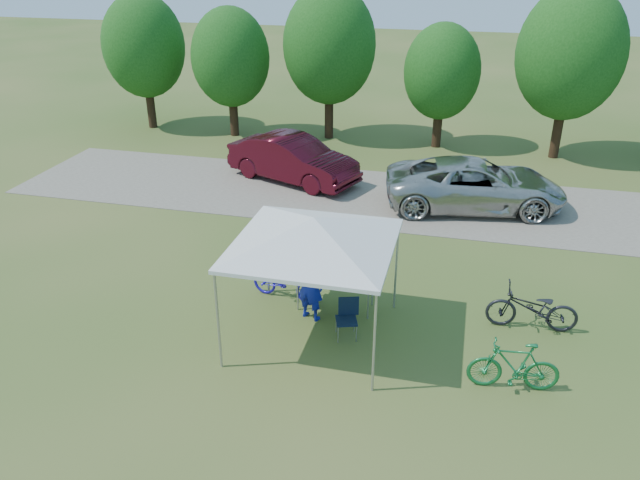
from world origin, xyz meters
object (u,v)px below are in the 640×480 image
object	(u,v)px
cyclist	(310,284)
bike_blue	(286,282)
cooler	(322,272)
bike_dark	(532,309)
bike_green	(514,366)
minivan	(475,184)
sedan	(293,159)
folding_chair	(347,314)
folding_table	(335,282)

from	to	relation	value
cyclist	bike_blue	distance (m)	1.08
cooler	bike_dark	world-z (taller)	cooler
cooler	cyclist	distance (m)	0.57
cyclist	bike_green	xyz separation A→B (m)	(4.25, -1.44, -0.35)
cooler	minivan	distance (m)	7.47
cooler	sedan	size ratio (longest dim) A/B	0.10
bike_green	sedan	distance (m)	11.99
cyclist	bike_green	world-z (taller)	cyclist
cooler	bike_dark	distance (m)	4.59
bike_dark	folding_chair	bearing A→B (deg)	-75.73
folding_chair	bike_green	bearing A→B (deg)	-34.64
folding_chair	sedan	size ratio (longest dim) A/B	0.18
cooler	sedan	distance (m)	8.24
minivan	sedan	world-z (taller)	sedan
cooler	bike_green	distance (m)	4.60
folding_table	folding_chair	bearing A→B (deg)	-64.35
bike_green	minivan	size ratio (longest dim) A/B	0.31
bike_dark	minivan	xyz separation A→B (m)	(-1.36, 6.59, 0.28)
bike_green	bike_dark	bearing A→B (deg)	161.69
folding_chair	bike_blue	size ratio (longest dim) A/B	0.50
bike_blue	minivan	size ratio (longest dim) A/B	0.31
folding_table	bike_green	distance (m)	4.31
folding_chair	bike_dark	size ratio (longest dim) A/B	0.45
folding_chair	sedan	distance (m)	9.47
cyclist	folding_table	bearing A→B (deg)	-109.21
bike_dark	minivan	bearing A→B (deg)	-170.98
cooler	bike_green	bearing A→B (deg)	-25.84
bike_blue	minivan	xyz separation A→B (m)	(4.10, 6.64, 0.33)
bike_green	sedan	bearing A→B (deg)	-150.58
cyclist	bike_dark	xyz separation A→B (m)	(4.70, 0.70, -0.35)
minivan	sedan	distance (m)	6.19
folding_chair	bike_green	xyz separation A→B (m)	(3.34, -1.00, 0.01)
folding_chair	bike_dark	xyz separation A→B (m)	(3.79, 1.15, 0.00)
folding_table	minivan	xyz separation A→B (m)	(2.91, 6.74, 0.12)
folding_table	bike_blue	size ratio (longest dim) A/B	0.99
cyclist	bike_dark	distance (m)	4.77
bike_blue	bike_dark	world-z (taller)	bike_dark
cyclist	bike_dark	bearing A→B (deg)	-152.42
cooler	cyclist	size ratio (longest dim) A/B	0.28
folding_table	cooler	distance (m)	0.38
folding_table	sedan	bearing A→B (deg)	112.56
folding_table	bike_blue	distance (m)	1.22
bike_green	sedan	size ratio (longest dim) A/B	0.36
cyclist	minivan	size ratio (longest dim) A/B	0.31
cooler	sedan	bearing A→B (deg)	110.58
folding_table	bike_dark	distance (m)	4.27
cooler	bike_green	size ratio (longest dim) A/B	0.28
bike_blue	sedan	distance (m)	7.89
bike_dark	cooler	bearing A→B (deg)	-90.77
folding_chair	minivan	bearing A→B (deg)	54.59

